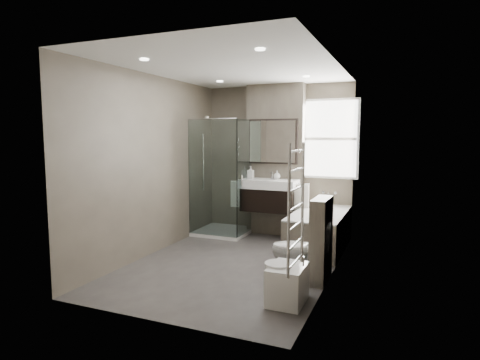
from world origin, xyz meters
The scene contains 15 objects.
room centered at (0.00, 0.00, 1.30)m, with size 2.70×3.90×2.70m.
vanity_pier centered at (0.00, 1.77, 1.30)m, with size 1.00×0.25×2.60m, color #5E564A.
vanity centered at (0.00, 1.43, 0.74)m, with size 0.95×0.47×0.66m.
mirror_cabinet centered at (0.00, 1.61, 1.63)m, with size 0.86×0.08×0.76m.
towel_left centered at (-0.56, 1.40, 0.72)m, with size 0.24×0.06×0.44m, color white.
towel_right centered at (0.56, 1.40, 0.72)m, with size 0.24×0.06×0.44m, color white.
shower_enclosure centered at (-0.75, 1.35, 0.49)m, with size 0.90×0.90×2.00m.
bathtub centered at (0.92, 1.10, 0.32)m, with size 0.75×1.60×0.57m.
window centered at (0.90, 1.88, 1.68)m, with size 0.98×0.06×1.33m.
toilet centered at (0.97, -0.28, 0.36)m, with size 0.40×0.70×0.71m, color white.
cistern_box centered at (1.21, -0.25, 0.50)m, with size 0.19×0.55×1.00m.
bidet centered at (1.01, -1.01, 0.21)m, with size 0.42×0.49×0.51m.
towel_radiator centered at (1.25, -1.60, 1.12)m, with size 0.03×0.49×1.10m.
soap_bottle_a centered at (-0.35, 1.47, 1.10)m, with size 0.09×0.10×0.21m, color white.
soap_bottle_b centered at (0.10, 1.54, 1.07)m, with size 0.11×0.11×0.14m, color white.
Camera 1 is at (2.10, -4.90, 1.73)m, focal length 30.00 mm.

